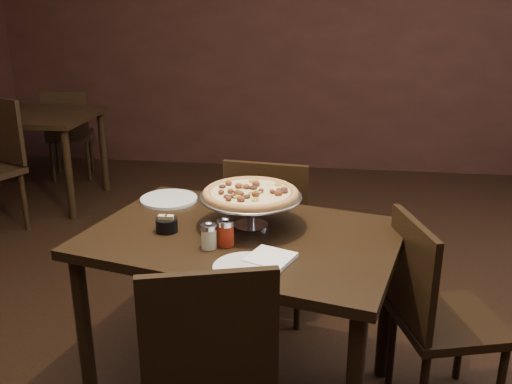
# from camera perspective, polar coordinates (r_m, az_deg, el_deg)

# --- Properties ---
(room) EXTENTS (6.04, 7.04, 2.84)m
(room) POSITION_cam_1_polar(r_m,az_deg,el_deg) (2.18, 0.02, 11.82)
(room) COLOR black
(room) RESTS_ON ground
(dining_table) EXTENTS (1.38, 1.08, 0.77)m
(dining_table) POSITION_cam_1_polar(r_m,az_deg,el_deg) (2.35, -1.39, -6.45)
(dining_table) COLOR black
(dining_table) RESTS_ON ground
(background_table) EXTENTS (1.22, 0.81, 0.76)m
(background_table) POSITION_cam_1_polar(r_m,az_deg,el_deg) (5.11, -22.46, 6.21)
(background_table) COLOR black
(background_table) RESTS_ON ground
(pizza_stand) EXTENTS (0.42, 0.42, 0.18)m
(pizza_stand) POSITION_cam_1_polar(r_m,az_deg,el_deg) (2.33, -0.54, -0.19)
(pizza_stand) COLOR #B8B7BF
(pizza_stand) RESTS_ON dining_table
(parmesan_shaker) EXTENTS (0.06, 0.06, 0.11)m
(parmesan_shaker) POSITION_cam_1_polar(r_m,az_deg,el_deg) (2.17, -4.74, -4.35)
(parmesan_shaker) COLOR beige
(parmesan_shaker) RESTS_ON dining_table
(pepper_flake_shaker) EXTENTS (0.07, 0.07, 0.12)m
(pepper_flake_shaker) POSITION_cam_1_polar(r_m,az_deg,el_deg) (2.19, -3.05, -4.01)
(pepper_flake_shaker) COLOR maroon
(pepper_flake_shaker) RESTS_ON dining_table
(packet_caddy) EXTENTS (0.09, 0.09, 0.07)m
(packet_caddy) POSITION_cam_1_polar(r_m,az_deg,el_deg) (2.35, -8.92, -3.23)
(packet_caddy) COLOR black
(packet_caddy) RESTS_ON dining_table
(napkin_stack) EXTENTS (0.20, 0.20, 0.02)m
(napkin_stack) POSITION_cam_1_polar(r_m,az_deg,el_deg) (2.08, 1.42, -6.65)
(napkin_stack) COLOR white
(napkin_stack) RESTS_ON dining_table
(plate_left) EXTENTS (0.26, 0.26, 0.01)m
(plate_left) POSITION_cam_1_polar(r_m,az_deg,el_deg) (2.70, -8.71, -0.71)
(plate_left) COLOR silver
(plate_left) RESTS_ON dining_table
(plate_near) EXTENTS (0.24, 0.24, 0.01)m
(plate_near) POSITION_cam_1_polar(r_m,az_deg,el_deg) (2.02, -0.90, -7.59)
(plate_near) COLOR silver
(plate_near) RESTS_ON dining_table
(serving_spatula) EXTENTS (0.17, 0.17, 0.03)m
(serving_spatula) POSITION_cam_1_polar(r_m,az_deg,el_deg) (2.21, 1.54, -1.38)
(serving_spatula) COLOR #B8B7BF
(serving_spatula) RESTS_ON pizza_stand
(chair_far) EXTENTS (0.47, 0.47, 0.91)m
(chair_far) POSITION_cam_1_polar(r_m,az_deg,el_deg) (3.01, 1.43, -4.04)
(chair_far) COLOR black
(chair_far) RESTS_ON ground
(chair_side) EXTENTS (0.50, 0.50, 0.87)m
(chair_side) POSITION_cam_1_polar(r_m,az_deg,el_deg) (2.46, 17.39, -11.23)
(chair_side) COLOR black
(chair_side) RESTS_ON ground
(bg_chair_far) EXTENTS (0.50, 0.50, 0.85)m
(bg_chair_far) POSITION_cam_1_polar(r_m,az_deg,el_deg) (5.65, -18.22, 5.81)
(bg_chair_far) COLOR black
(bg_chair_far) RESTS_ON ground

